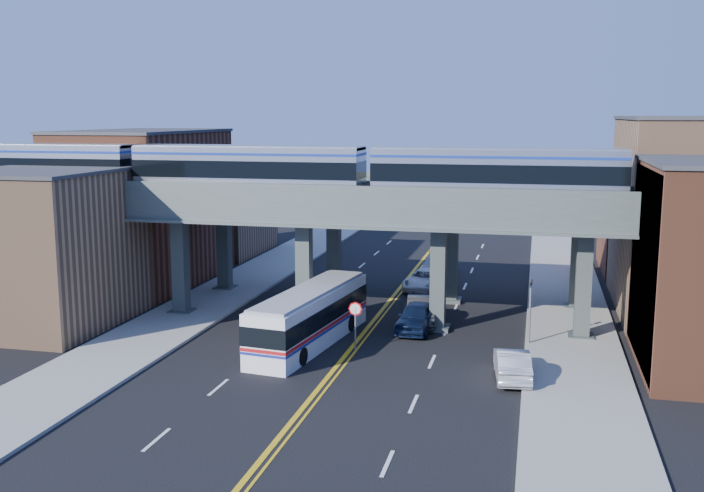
{
  "coord_description": "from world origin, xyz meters",
  "views": [
    {
      "loc": [
        9.34,
        -35.85,
        12.32
      ],
      "look_at": [
        -0.48,
        5.52,
        5.15
      ],
      "focal_mm": 40.0,
      "sensor_mm": 36.0,
      "label": 1
    }
  ],
  "objects_px": {
    "transit_bus": "(310,317)",
    "transit_train": "(249,169)",
    "traffic_signal": "(530,304)",
    "car_lane_b": "(421,311)",
    "car_lane_a": "(416,317)",
    "car_parked_curb": "(512,364)",
    "car_lane_c": "(425,280)",
    "car_lane_d": "(436,266)",
    "stop_sign": "(355,318)"
  },
  "relations": [
    {
      "from": "transit_bus",
      "to": "transit_train",
      "type": "bearing_deg",
      "value": 56.13
    },
    {
      "from": "traffic_signal",
      "to": "car_lane_b",
      "type": "bearing_deg",
      "value": 153.79
    },
    {
      "from": "car_lane_a",
      "to": "car_parked_curb",
      "type": "height_order",
      "value": "car_lane_a"
    },
    {
      "from": "car_lane_a",
      "to": "transit_train",
      "type": "bearing_deg",
      "value": 179.94
    },
    {
      "from": "car_lane_a",
      "to": "car_lane_c",
      "type": "bearing_deg",
      "value": 97.96
    },
    {
      "from": "car_lane_d",
      "to": "transit_bus",
      "type": "bearing_deg",
      "value": -102.14
    },
    {
      "from": "car_parked_curb",
      "to": "car_lane_a",
      "type": "bearing_deg",
      "value": -58.41
    },
    {
      "from": "transit_bus",
      "to": "car_lane_a",
      "type": "xyz_separation_m",
      "value": [
        5.21,
        3.97,
        -0.67
      ]
    },
    {
      "from": "car_lane_c",
      "to": "car_parked_curb",
      "type": "distance_m",
      "value": 19.27
    },
    {
      "from": "traffic_signal",
      "to": "car_lane_c",
      "type": "relative_size",
      "value": 0.81
    },
    {
      "from": "stop_sign",
      "to": "transit_train",
      "type": "bearing_deg",
      "value": 146.93
    },
    {
      "from": "car_lane_b",
      "to": "car_lane_d",
      "type": "height_order",
      "value": "car_lane_d"
    },
    {
      "from": "stop_sign",
      "to": "car_lane_c",
      "type": "distance_m",
      "value": 15.5
    },
    {
      "from": "car_lane_b",
      "to": "car_parked_curb",
      "type": "bearing_deg",
      "value": -64.82
    },
    {
      "from": "transit_bus",
      "to": "car_lane_b",
      "type": "bearing_deg",
      "value": -35.98
    },
    {
      "from": "transit_train",
      "to": "traffic_signal",
      "type": "relative_size",
      "value": 10.44
    },
    {
      "from": "stop_sign",
      "to": "car_lane_c",
      "type": "height_order",
      "value": "stop_sign"
    },
    {
      "from": "car_lane_a",
      "to": "car_lane_b",
      "type": "bearing_deg",
      "value": 91.15
    },
    {
      "from": "traffic_signal",
      "to": "car_lane_a",
      "type": "height_order",
      "value": "traffic_signal"
    },
    {
      "from": "car_parked_curb",
      "to": "transit_bus",
      "type": "bearing_deg",
      "value": -23.14
    },
    {
      "from": "transit_bus",
      "to": "car_lane_d",
      "type": "xyz_separation_m",
      "value": [
        4.36,
        19.66,
        -0.68
      ]
    },
    {
      "from": "car_lane_a",
      "to": "car_lane_b",
      "type": "relative_size",
      "value": 1.0
    },
    {
      "from": "car_lane_c",
      "to": "car_lane_a",
      "type": "bearing_deg",
      "value": -77.99
    },
    {
      "from": "transit_bus",
      "to": "car_lane_b",
      "type": "relative_size",
      "value": 2.41
    },
    {
      "from": "transit_train",
      "to": "transit_bus",
      "type": "relative_size",
      "value": 3.76
    },
    {
      "from": "car_parked_curb",
      "to": "car_lane_b",
      "type": "bearing_deg",
      "value": -63.85
    },
    {
      "from": "stop_sign",
      "to": "car_lane_b",
      "type": "height_order",
      "value": "stop_sign"
    },
    {
      "from": "car_lane_b",
      "to": "car_parked_curb",
      "type": "xyz_separation_m",
      "value": [
        5.62,
        -8.79,
        -0.05
      ]
    },
    {
      "from": "car_lane_b",
      "to": "stop_sign",
      "type": "bearing_deg",
      "value": -120.31
    },
    {
      "from": "transit_bus",
      "to": "car_lane_d",
      "type": "height_order",
      "value": "transit_bus"
    },
    {
      "from": "transit_bus",
      "to": "stop_sign",
      "type": "bearing_deg",
      "value": -94.76
    },
    {
      "from": "transit_bus",
      "to": "car_lane_b",
      "type": "height_order",
      "value": "transit_bus"
    },
    {
      "from": "car_lane_d",
      "to": "car_parked_curb",
      "type": "distance_m",
      "value": 23.83
    },
    {
      "from": "car_lane_d",
      "to": "stop_sign",
      "type": "bearing_deg",
      "value": -94.42
    },
    {
      "from": "car_lane_b",
      "to": "traffic_signal",
      "type": "bearing_deg",
      "value": -33.61
    },
    {
      "from": "car_lane_c",
      "to": "car_parked_curb",
      "type": "xyz_separation_m",
      "value": [
        6.7,
        -18.07,
        0.02
      ]
    },
    {
      "from": "transit_train",
      "to": "car_lane_a",
      "type": "relative_size",
      "value": 9.08
    },
    {
      "from": "car_lane_c",
      "to": "traffic_signal",
      "type": "bearing_deg",
      "value": -52.66
    },
    {
      "from": "traffic_signal",
      "to": "car_lane_a",
      "type": "bearing_deg",
      "value": 166.28
    },
    {
      "from": "transit_bus",
      "to": "car_lane_b",
      "type": "xyz_separation_m",
      "value": [
        5.25,
        5.53,
        -0.7
      ]
    },
    {
      "from": "transit_bus",
      "to": "car_lane_c",
      "type": "bearing_deg",
      "value": -8.19
    },
    {
      "from": "transit_train",
      "to": "car_lane_b",
      "type": "relative_size",
      "value": 9.07
    },
    {
      "from": "transit_train",
      "to": "car_lane_b",
      "type": "distance_m",
      "value": 13.25
    },
    {
      "from": "stop_sign",
      "to": "traffic_signal",
      "type": "relative_size",
      "value": 0.64
    },
    {
      "from": "car_parked_curb",
      "to": "traffic_signal",
      "type": "bearing_deg",
      "value": -103.46
    },
    {
      "from": "traffic_signal",
      "to": "transit_bus",
      "type": "xyz_separation_m",
      "value": [
        -11.57,
        -2.42,
        -0.82
      ]
    },
    {
      "from": "stop_sign",
      "to": "car_parked_curb",
      "type": "height_order",
      "value": "stop_sign"
    },
    {
      "from": "transit_bus",
      "to": "car_lane_a",
      "type": "height_order",
      "value": "transit_bus"
    },
    {
      "from": "stop_sign",
      "to": "car_lane_a",
      "type": "xyz_separation_m",
      "value": [
        2.55,
        4.55,
        -0.96
      ]
    },
    {
      "from": "car_lane_a",
      "to": "car_parked_curb",
      "type": "bearing_deg",
      "value": -49.52
    }
  ]
}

